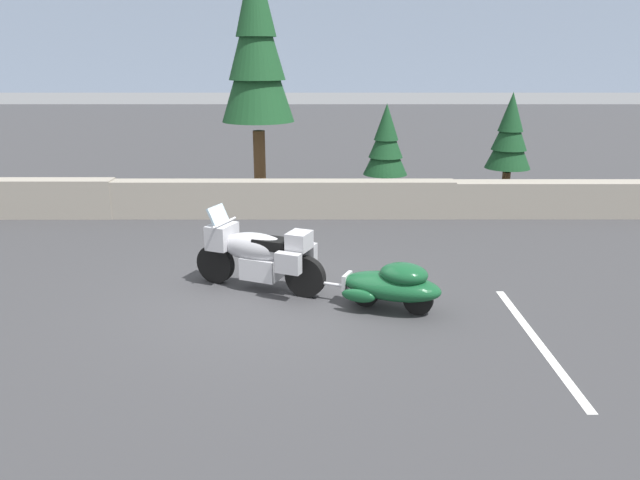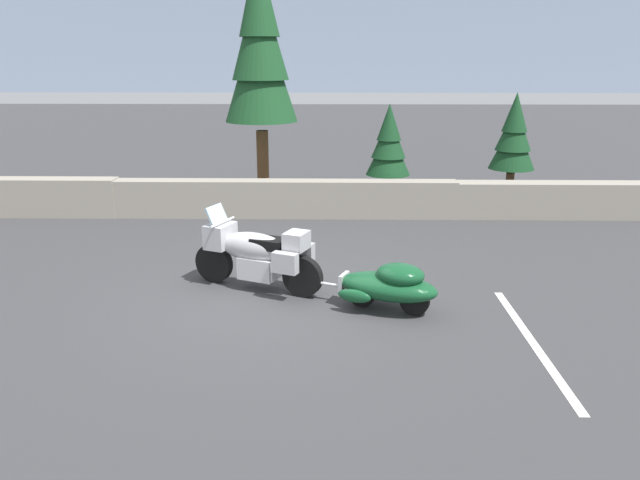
{
  "view_description": "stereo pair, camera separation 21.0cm",
  "coord_description": "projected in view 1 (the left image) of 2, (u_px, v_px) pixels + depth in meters",
  "views": [
    {
      "loc": [
        0.85,
        -9.13,
        3.7
      ],
      "look_at": [
        0.89,
        0.39,
        0.85
      ],
      "focal_mm": 34.93,
      "sensor_mm": 36.0,
      "label": 1
    },
    {
      "loc": [
        1.06,
        -9.13,
        3.7
      ],
      "look_at": [
        0.89,
        0.39,
        0.85
      ],
      "focal_mm": 34.93,
      "sensor_mm": 36.0,
      "label": 2
    }
  ],
  "objects": [
    {
      "name": "pine_tree_tall",
      "position": [
        254.0,
        45.0,
        15.47
      ],
      "size": [
        1.85,
        1.85,
        6.25
      ],
      "color": "brown",
      "rests_on": "ground"
    },
    {
      "name": "pine_tree_far_right",
      "position": [
        507.0,
        135.0,
        15.62
      ],
      "size": [
        1.14,
        1.14,
        2.81
      ],
      "color": "brown",
      "rests_on": "ground"
    },
    {
      "name": "touring_motorcycle",
      "position": [
        256.0,
        253.0,
        10.04
      ],
      "size": [
        2.18,
        1.26,
        1.33
      ],
      "color": "black",
      "rests_on": "ground"
    },
    {
      "name": "distant_ridgeline",
      "position": [
        312.0,
        26.0,
        98.69
      ],
      "size": [
        240.0,
        80.0,
        16.0
      ],
      "primitive_type": "cube",
      "color": "#8C9EB7",
      "rests_on": "ground"
    },
    {
      "name": "stone_guard_wall",
      "position": [
        285.0,
        199.0,
        14.63
      ],
      "size": [
        24.0,
        0.61,
        0.91
      ],
      "color": "gray",
      "rests_on": "ground"
    },
    {
      "name": "ground_plane",
      "position": [
        264.0,
        299.0,
        9.81
      ],
      "size": [
        80.0,
        80.0,
        0.0
      ],
      "primitive_type": "plane",
      "color": "#38383A"
    },
    {
      "name": "car_shaped_trailer",
      "position": [
        390.0,
        284.0,
        9.26
      ],
      "size": [
        2.17,
        1.23,
        0.76
      ],
      "color": "black",
      "rests_on": "ground"
    },
    {
      "name": "pine_tree_secondary",
      "position": [
        383.0,
        143.0,
        15.24
      ],
      "size": [
        1.09,
        1.09,
        2.57
      ],
      "color": "brown",
      "rests_on": "ground"
    },
    {
      "name": "parking_stripe_marker",
      "position": [
        534.0,
        340.0,
        8.38
      ],
      "size": [
        0.12,
        3.6,
        0.01
      ],
      "primitive_type": "cube",
      "color": "silver",
      "rests_on": "ground"
    }
  ]
}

